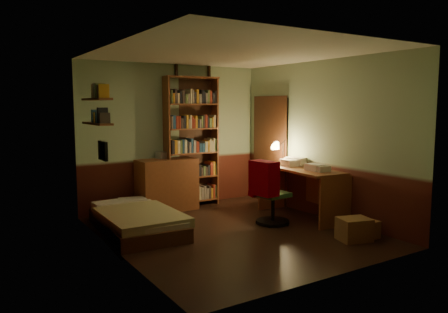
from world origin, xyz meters
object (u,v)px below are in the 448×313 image
bed (136,213)px  mini_stereo (163,155)px  office_chair (273,195)px  cardboard_box_a (354,229)px  bookshelf (191,142)px  dresser (167,185)px  cardboard_box_b (364,229)px  desk_lamp (283,147)px  desk (302,193)px

bed → mini_stereo: (0.94, 1.09, 0.71)m
office_chair → cardboard_box_a: (0.41, -1.28, -0.31)m
bookshelf → office_chair: (0.49, -1.80, -0.72)m
dresser → mini_stereo: mini_stereo is taller
bed → mini_stereo: 1.60m
bookshelf → cardboard_box_b: (1.12, -3.08, -1.07)m
bed → desk_lamp: 2.93m
dresser → cardboard_box_a: bearing=-65.6°
desk → office_chair: size_ratio=1.66×
mini_stereo → cardboard_box_b: 3.64m
office_chair → cardboard_box_b: (0.62, -1.28, -0.34)m
bed → cardboard_box_b: (2.60, -2.03, -0.15)m
bed → office_chair: bearing=-17.4°
dresser → mini_stereo: bearing=91.3°
mini_stereo → cardboard_box_a: (1.45, -3.13, -0.82)m
dresser → cardboard_box_a: (1.44, -3.00, -0.30)m
mini_stereo → office_chair: bearing=-73.9°
mini_stereo → office_chair: mini_stereo is taller
dresser → bookshelf: 0.92m
bed → bookshelf: (1.49, 1.05, 0.92)m
bed → cardboard_box_b: 3.30m
desk → mini_stereo: bearing=138.5°
desk → desk_lamp: bearing=80.9°
bookshelf → desk: (1.14, -1.74, -0.78)m
bed → office_chair: size_ratio=1.97×
desk_lamp → cardboard_box_b: 2.28m
dresser → desk: size_ratio=0.67×
office_chair → cardboard_box_b: bearing=-69.5°
mini_stereo → dresser: bearing=-100.9°
bookshelf → cardboard_box_b: bearing=-66.3°
cardboard_box_a → cardboard_box_b: (0.22, 0.00, -0.03)m
bed → desk: 2.72m
bed → desk_lamp: (2.81, 0.01, 0.85)m
bookshelf → desk: bookshelf is taller
bookshelf → office_chair: bearing=-71.0°
dresser → cardboard_box_b: bearing=-62.3°
dresser → bookshelf: bearing=7.6°
bed → dresser: 1.36m
desk_lamp → cardboard_box_a: bearing=-82.0°
cardboard_box_b → dresser: bearing=119.0°
desk → cardboard_box_b: size_ratio=4.41×
mini_stereo → bookshelf: (0.55, -0.04, 0.21)m
cardboard_box_b → office_chair: bearing=116.0°
desk_lamp → cardboard_box_a: size_ratio=1.39×
cardboard_box_a → desk: bearing=79.7°
mini_stereo → desk_lamp: 2.16m
bed → desk: bearing=-11.3°
bookshelf → cardboard_box_a: 3.38m
cardboard_box_a → cardboard_box_b: size_ratio=1.19×
bookshelf → office_chair: 2.00m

